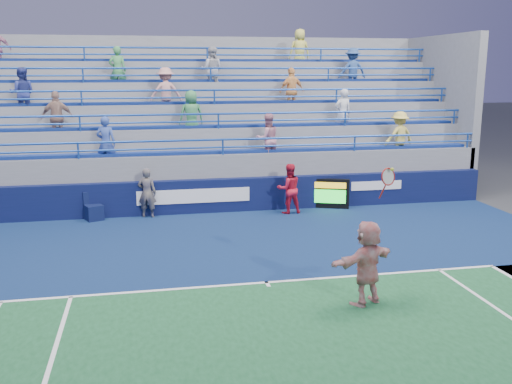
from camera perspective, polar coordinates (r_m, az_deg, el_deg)
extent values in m
plane|color=#333538|center=(12.60, 1.06, -9.12)|extent=(120.00, 120.00, 0.00)
cube|color=#0F254C|center=(14.63, -0.78, -6.01)|extent=(18.00, 8.40, 0.02)
cube|color=white|center=(12.59, 1.06, -9.03)|extent=(11.00, 0.10, 0.01)
cube|color=white|center=(12.50, 1.16, -9.19)|extent=(0.08, 0.30, 0.01)
cube|color=#0A1238|center=(18.58, -3.19, -0.33)|extent=(18.00, 0.30, 1.10)
cube|color=white|center=(18.31, -6.22, -0.42)|extent=(3.60, 0.02, 0.45)
cube|color=white|center=(19.79, 11.95, 0.64)|extent=(1.80, 0.02, 0.30)
cube|color=slate|center=(21.45, -4.30, 1.35)|extent=(18.00, 5.60, 1.10)
cube|color=slate|center=(21.38, -4.32, 2.34)|extent=(18.00, 5.60, 1.85)
cube|color=navy|center=(18.92, -3.50, 4.05)|extent=(17.40, 0.45, 0.10)
cylinder|color=#1E4AA5|center=(18.47, -3.35, 5.26)|extent=(18.00, 0.07, 0.07)
cube|color=slate|center=(21.81, -4.50, 3.53)|extent=(18.00, 4.60, 2.60)
cube|color=navy|center=(19.82, -3.92, 6.60)|extent=(17.40, 0.45, 0.10)
cylinder|color=#1E4AA5|center=(19.38, -3.79, 7.81)|extent=(18.00, 0.07, 0.07)
cube|color=slate|center=(22.25, -4.67, 4.68)|extent=(18.00, 3.60, 3.35)
cube|color=navy|center=(20.75, -4.31, 8.93)|extent=(17.40, 0.45, 0.10)
cylinder|color=#1E4AA5|center=(20.33, -4.19, 10.13)|extent=(18.00, 0.07, 0.07)
cube|color=slate|center=(22.69, -4.83, 5.78)|extent=(18.00, 2.60, 4.10)
cube|color=navy|center=(21.71, -4.67, 11.05)|extent=(17.40, 0.45, 0.10)
cylinder|color=#1E4AA5|center=(21.31, -4.57, 12.24)|extent=(18.00, 0.07, 0.07)
cube|color=slate|center=(23.15, -4.99, 6.84)|extent=(18.00, 1.60, 4.85)
cube|color=navy|center=(22.70, -5.01, 12.98)|extent=(17.40, 0.45, 0.10)
cylinder|color=#1E4AA5|center=(22.32, -4.91, 14.16)|extent=(18.00, 0.07, 0.07)
imported|color=#3B834C|center=(19.69, -6.47, 7.63)|extent=(0.90, 0.65, 1.70)
imported|color=#334B99|center=(18.74, -14.76, 4.76)|extent=(0.71, 0.56, 1.70)
imported|color=navy|center=(20.95, -22.32, 9.13)|extent=(0.83, 0.65, 1.70)
imported|color=#429250|center=(21.58, -13.66, 11.75)|extent=(0.65, 0.45, 1.70)
imported|color=#BABAC1|center=(21.72, -4.45, 12.05)|extent=(0.97, 0.84, 1.70)
imported|color=#F9B160|center=(21.28, 3.59, 10.04)|extent=(1.07, 0.66, 1.70)
imported|color=#E1CB57|center=(20.67, 14.12, 5.46)|extent=(1.21, 0.86, 1.70)
imported|color=#2C4B84|center=(23.04, 9.62, 11.93)|extent=(1.11, 0.65, 1.70)
imported|color=#E0DB57|center=(23.42, 4.38, 13.90)|extent=(0.84, 0.55, 1.70)
imported|color=#C47F92|center=(19.14, 1.16, 5.31)|extent=(0.92, 0.77, 1.70)
imported|color=tan|center=(20.59, -9.00, 9.85)|extent=(1.12, 0.67, 1.70)
imported|color=#9C7768|center=(19.81, -19.25, 7.05)|extent=(1.04, 0.52, 1.70)
imported|color=silver|center=(20.85, 8.68, 7.82)|extent=(0.67, 0.48, 1.70)
cube|color=black|center=(19.17, 7.13, -0.16)|extent=(1.42, 0.65, 1.01)
cube|color=gold|center=(19.02, 7.24, 0.67)|extent=(1.24, 0.02, 0.20)
cube|color=#19E533|center=(19.10, 7.21, -0.44)|extent=(1.24, 0.02, 0.45)
cube|color=#0B1337|center=(18.26, -15.90, -2.00)|extent=(0.64, 0.64, 0.49)
cube|color=#0B1337|center=(18.37, -15.92, -0.53)|extent=(0.47, 0.24, 0.38)
imported|color=white|center=(11.48, 11.06, -6.98)|extent=(1.65, 1.13, 1.71)
torus|color=#A21A13|center=(11.18, 13.08, 1.50)|extent=(0.36, 0.20, 0.35)
cylinder|color=#A21A13|center=(11.19, 12.54, 0.05)|extent=(0.08, 0.20, 0.31)
sphere|color=gold|center=(11.13, 13.45, 2.21)|extent=(0.07, 0.07, 0.07)
imported|color=#15183C|center=(18.11, -10.84, -0.09)|extent=(0.65, 0.51, 1.58)
imported|color=red|center=(18.32, 3.31, 0.33)|extent=(0.84, 0.68, 1.62)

